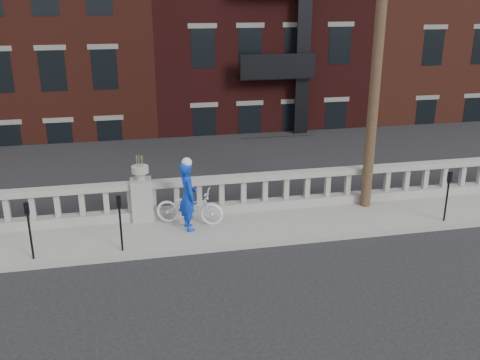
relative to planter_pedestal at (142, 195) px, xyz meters
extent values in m
plane|color=black|center=(0.00, -3.95, -0.83)|extent=(120.00, 120.00, 0.00)
cube|color=gray|center=(0.00, -0.95, -0.76)|extent=(32.00, 2.20, 0.15)
cube|color=gray|center=(0.00, 0.00, -0.56)|extent=(28.00, 0.34, 0.25)
cube|color=gray|center=(0.00, 0.00, 0.27)|extent=(28.00, 0.34, 0.16)
cube|color=gray|center=(0.00, 0.00, -0.13)|extent=(0.55, 0.55, 1.10)
cylinder|color=gray|center=(0.00, 0.00, 0.52)|extent=(0.24, 0.24, 0.20)
cylinder|color=gray|center=(0.00, 0.00, 0.70)|extent=(0.44, 0.44, 0.18)
cube|color=#605E59|center=(0.00, 0.35, -3.26)|extent=(36.00, 0.50, 5.15)
cube|color=black|center=(0.00, 22.00, -6.08)|extent=(80.00, 44.00, 0.50)
cube|color=#595651|center=(-2.00, 4.50, -3.83)|extent=(16.00, 7.00, 4.00)
cube|color=#595651|center=(22.00, 29.00, 3.17)|extent=(14.00, 14.00, 18.00)
cube|color=#461B14|center=(-4.00, 16.00, 1.17)|extent=(10.00, 14.00, 14.00)
cube|color=black|center=(6.00, 16.00, 1.92)|extent=(10.00, 14.00, 15.50)
cube|color=#522318|center=(16.00, 16.00, 0.17)|extent=(10.00, 14.00, 12.00)
cylinder|color=#422D1E|center=(6.20, -0.35, 4.32)|extent=(0.28, 0.28, 10.00)
cylinder|color=black|center=(-2.52, -1.80, -0.13)|extent=(0.05, 0.05, 1.10)
cube|color=black|center=(-2.52, -1.80, 0.55)|extent=(0.10, 0.08, 0.26)
cube|color=black|center=(-2.52, -1.85, 0.59)|extent=(0.06, 0.01, 0.08)
cylinder|color=black|center=(-0.55, -1.80, -0.13)|extent=(0.05, 0.05, 1.10)
cube|color=black|center=(-0.55, -1.80, 0.55)|extent=(0.10, 0.08, 0.26)
cube|color=black|center=(-0.55, -1.85, 0.59)|extent=(0.06, 0.01, 0.08)
cylinder|color=black|center=(7.78, -1.80, -0.13)|extent=(0.05, 0.05, 1.10)
cube|color=black|center=(7.78, -1.80, 0.55)|extent=(0.10, 0.08, 0.26)
cube|color=black|center=(7.78, -1.85, 0.59)|extent=(0.06, 0.01, 0.08)
imported|color=white|center=(1.19, -0.57, -0.22)|extent=(1.87, 1.20, 0.93)
imported|color=#0C34BE|center=(1.12, -0.89, 0.21)|extent=(0.53, 0.71, 1.78)
camera|label=1|loc=(-0.21, -13.37, 4.98)|focal=40.00mm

